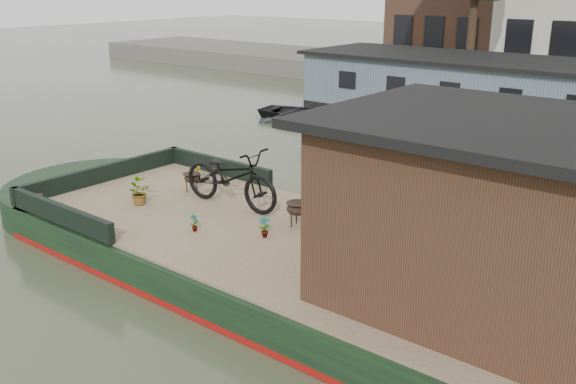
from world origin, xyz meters
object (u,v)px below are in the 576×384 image
Objects in this scene: cabin at (483,210)px; brazier_rear at (192,182)px; brazier_front at (297,214)px; dinghy at (307,110)px; bicycle at (231,177)px; potted_plant_a at (264,227)px.

cabin reaches higher than brazier_rear.
cabin is at bearing -9.20° from brazier_front.
cabin is 9.40× the size of brazier_front.
dinghy is at bearing 126.89° from brazier_front.
cabin is 10.63× the size of brazier_rear.
brazier_rear is 0.11× the size of dinghy.
dinghy is (-7.07, 9.41, -0.50)m from brazier_front.
brazier_front is 1.13× the size of brazier_rear.
brazier_rear is at bearing 173.54° from cabin.
brazier_front is 11.78m from dinghy.
brazier_rear is (-1.20, 0.12, -0.38)m from bicycle.
cabin reaches higher than bicycle.
bicycle is at bearing 173.34° from cabin.
brazier_front is 2.78m from brazier_rear.
brazier_front is at bearing -3.04° from brazier_rear.
dinghy is (-10.49, 9.97, -1.52)m from cabin.
potted_plant_a is (-3.53, -0.18, -1.05)m from cabin.
bicycle is 1.26m from brazier_rear.
potted_plant_a is at bearing -18.21° from brazier_rear.
dinghy is (-6.96, 10.14, -0.47)m from potted_plant_a.
bicycle reaches higher than brazier_rear.
dinghy is (-5.49, 9.38, -0.85)m from bicycle.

